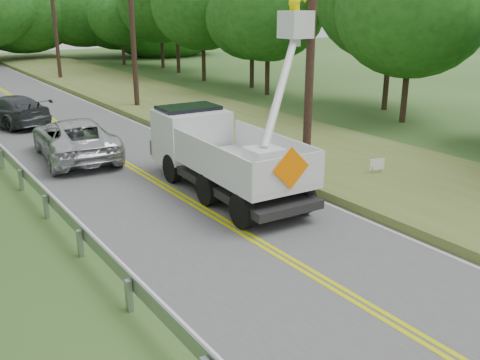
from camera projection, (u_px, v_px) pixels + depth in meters
ground at (421, 339)px, 9.94m from camera, size 140.00×140.00×0.00m
road at (125, 163)px, 20.89m from camera, size 7.20×96.00×0.03m
guardrail at (10, 161)px, 19.27m from camera, size 0.18×48.00×0.77m
utility_poles at (194, 20)px, 24.28m from camera, size 1.60×43.30×10.00m
tall_grass_verge at (269, 136)px, 24.66m from camera, size 7.00×96.00×0.30m
treeline_right at (255, 2)px, 37.06m from camera, size 11.36×53.80×11.82m
bucket_truck at (218, 141)px, 17.93m from camera, size 4.75×7.24×6.93m
suv_silver at (75, 138)px, 21.33m from camera, size 3.33×6.09×1.62m
suv_darkgrey at (8, 110)px, 27.15m from camera, size 3.70×5.65×1.52m
yard_sign at (377, 165)px, 18.67m from camera, size 0.54×0.19×0.81m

